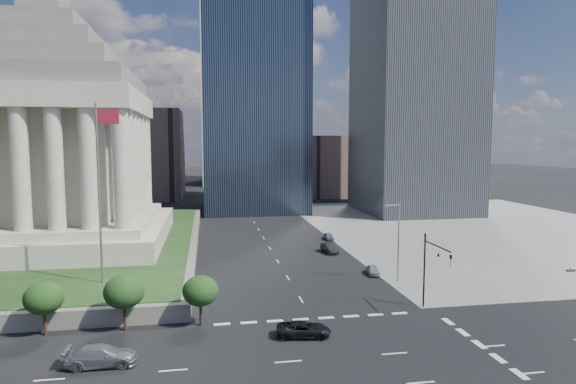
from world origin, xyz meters
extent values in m
plane|color=black|center=(0.00, 100.00, 0.00)|extent=(500.00, 500.00, 0.00)
cube|color=slate|center=(46.00, 60.00, 0.01)|extent=(68.00, 90.00, 0.03)
cylinder|color=slate|center=(-22.00, 24.00, 11.90)|extent=(0.24, 0.24, 20.00)
cube|color=maroon|center=(-20.80, 24.00, 20.40)|extent=(2.40, 0.05, 1.60)
cube|color=black|center=(2.00, 95.00, 30.00)|extent=(26.00, 26.00, 60.00)
cube|color=black|center=(42.00, 85.00, 50.00)|extent=(26.00, 28.00, 100.00)
cube|color=#4E3B36|center=(32.00, 130.00, 10.00)|extent=(20.00, 30.00, 20.00)
cube|color=#4E3B36|center=(-30.00, 130.00, 14.00)|extent=(24.00, 30.00, 28.00)
cylinder|color=black|center=(12.50, 15.50, 4.00)|extent=(0.18, 0.18, 8.00)
cylinder|color=black|center=(12.50, 12.75, 7.20)|extent=(0.14, 5.50, 0.14)
cube|color=black|center=(12.50, 10.00, 6.40)|extent=(0.30, 0.30, 1.10)
cube|color=slate|center=(11.70, -6.00, 9.70)|extent=(0.50, 0.22, 0.14)
cylinder|color=slate|center=(13.50, 25.00, 5.00)|extent=(0.16, 0.16, 10.00)
cylinder|color=slate|center=(12.60, 25.00, 9.80)|extent=(1.80, 0.12, 0.12)
cube|color=slate|center=(11.70, 25.00, 9.70)|extent=(0.50, 0.22, 0.14)
imported|color=black|center=(-1.78, 9.76, 0.69)|extent=(2.99, 5.22, 1.37)
imported|color=#5A5C62|center=(-18.63, 6.77, 0.81)|extent=(2.30, 5.58, 1.61)
imported|color=gray|center=(11.50, 28.63, 0.61)|extent=(2.03, 3.79, 1.23)
imported|color=black|center=(9.00, 42.19, 0.75)|extent=(4.68, 2.09, 1.49)
imported|color=slate|center=(11.50, 52.41, 0.63)|extent=(1.60, 3.72, 1.25)
camera|label=1|loc=(-10.18, -31.53, 17.43)|focal=30.00mm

